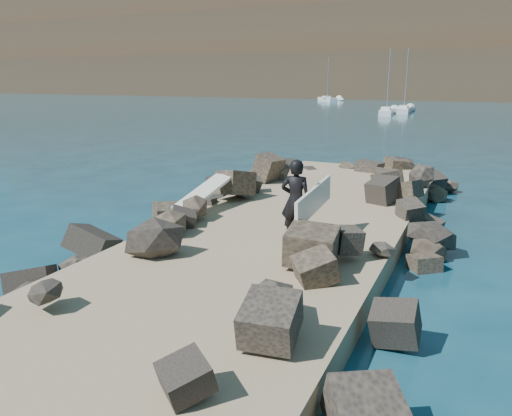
% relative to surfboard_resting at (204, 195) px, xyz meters
% --- Properties ---
extents(ground, '(800.00, 800.00, 0.00)m').
position_rel_surfboard_resting_xyz_m(ground, '(2.73, -1.29, -1.04)').
color(ground, '#0F384C').
rests_on(ground, ground).
extents(jetty, '(6.00, 26.00, 0.60)m').
position_rel_surfboard_resting_xyz_m(jetty, '(2.73, -3.29, -0.74)').
color(jetty, '#8C7759').
rests_on(jetty, ground).
extents(riprap_left, '(2.60, 22.00, 1.00)m').
position_rel_surfboard_resting_xyz_m(riprap_left, '(-0.17, -2.79, -0.54)').
color(riprap_left, black).
rests_on(riprap_left, ground).
extents(riprap_right, '(2.60, 22.00, 1.00)m').
position_rel_surfboard_resting_xyz_m(riprap_right, '(5.63, -2.79, -0.54)').
color(riprap_right, black).
rests_on(riprap_right, ground).
extents(surfboard_resting, '(0.72, 2.54, 0.08)m').
position_rel_surfboard_resting_xyz_m(surfboard_resting, '(0.00, 0.00, 0.00)').
color(surfboard_resting, silver).
rests_on(surfboard_resting, riprap_left).
extents(surfer_with_board, '(0.87, 2.46, 1.98)m').
position_rel_surfboard_resting_xyz_m(surfer_with_board, '(3.51, -1.59, 0.56)').
color(surfer_with_board, black).
rests_on(surfer_with_board, jetty).
extents(sailboat_a, '(2.12, 6.57, 7.85)m').
position_rel_surfboard_resting_xyz_m(sailboat_a, '(-3.69, 50.01, -0.69)').
color(sailboat_a, white).
rests_on(sailboat_a, ground).
extents(sailboat_e, '(5.24, 6.24, 8.14)m').
position_rel_surfboard_resting_xyz_m(sailboat_e, '(-20.51, 81.46, -0.69)').
color(sailboat_e, white).
rests_on(sailboat_e, ground).
extents(sailboat_b, '(1.88, 6.70, 8.03)m').
position_rel_surfboard_resting_xyz_m(sailboat_b, '(-2.28, 54.43, -0.69)').
color(sailboat_b, white).
rests_on(sailboat_b, ground).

